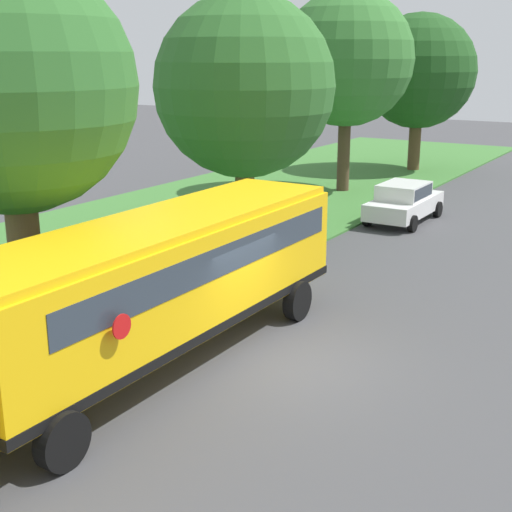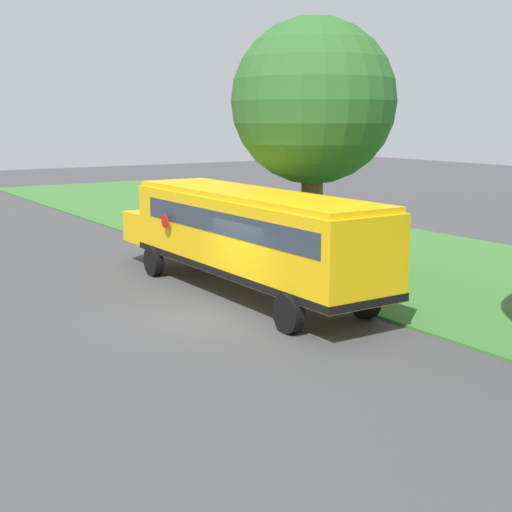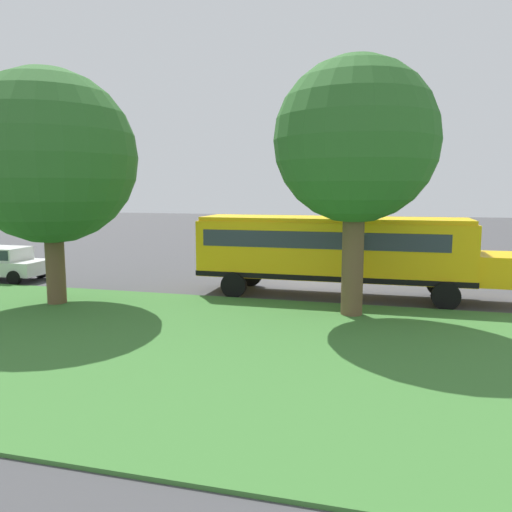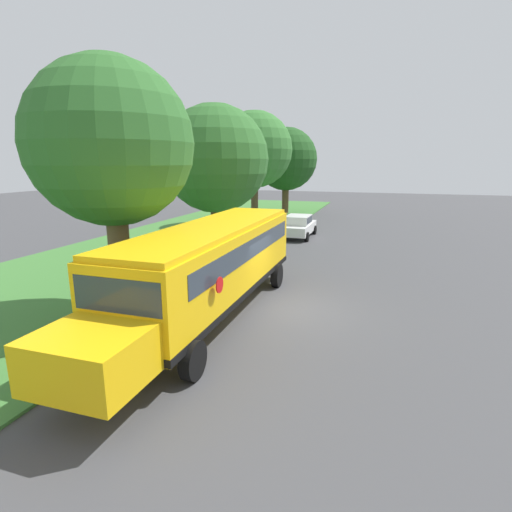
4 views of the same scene
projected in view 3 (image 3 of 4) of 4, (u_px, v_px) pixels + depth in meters
name	position (u px, v px, depth m)	size (l,w,h in m)	color
ground_plane	(309.00, 283.00, 22.67)	(120.00, 120.00, 0.00)	#424244
grass_verge	(250.00, 351.00, 13.08)	(12.00, 80.00, 0.08)	#3D7533
school_bus	(339.00, 249.00, 19.65)	(2.85, 12.42, 3.16)	yellow
car_white_nearest	(1.00, 261.00, 23.46)	(2.02, 4.40, 1.56)	silver
oak_tree_beside_bus	(356.00, 139.00, 16.11)	(5.31, 5.31, 8.46)	brown
oak_tree_roadside_mid	(46.00, 160.00, 17.80)	(6.19, 6.19, 8.49)	brown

